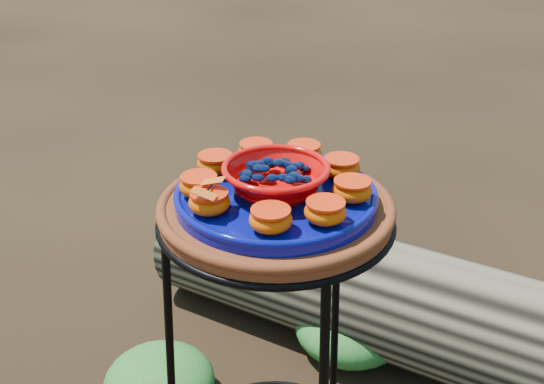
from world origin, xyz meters
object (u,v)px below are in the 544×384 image
Objects in this scene: terracotta_saucer at (276,212)px; red_bowl at (276,179)px; plant_stand at (275,378)px; driftwood_log at (454,320)px; cobalt_plate at (276,198)px.

red_bowl is (0.00, 0.00, 0.06)m from terracotta_saucer.
red_bowl is at bearing 0.00° from terracotta_saucer.
driftwood_log is at bearing 79.95° from plant_stand.
cobalt_plate is (0.00, 0.00, 0.39)m from plant_stand.
plant_stand is at bearing -100.05° from driftwood_log.
driftwood_log is at bearing 79.95° from cobalt_plate.
red_bowl is at bearing -100.05° from driftwood_log.
cobalt_plate is at bearing 0.00° from plant_stand.
plant_stand is 4.19× the size of red_bowl.
terracotta_saucer is 0.06m from red_bowl.
terracotta_saucer is 2.33× the size of red_bowl.
terracotta_saucer is at bearing 0.00° from cobalt_plate.
terracotta_saucer reaches higher than plant_stand.
plant_stand is 0.39m from cobalt_plate.
terracotta_saucer is at bearing -100.05° from driftwood_log.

